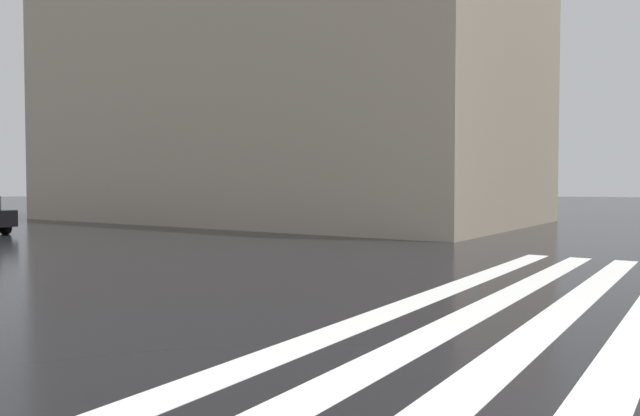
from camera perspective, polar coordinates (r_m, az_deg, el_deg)
zebra_crossing at (r=9.19m, az=26.13°, el=-9.07°), size 13.00×5.50×0.01m
haussmann_block_mid at (r=31.94m, az=-3.60°, el=15.00°), size 14.30×24.58×18.18m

